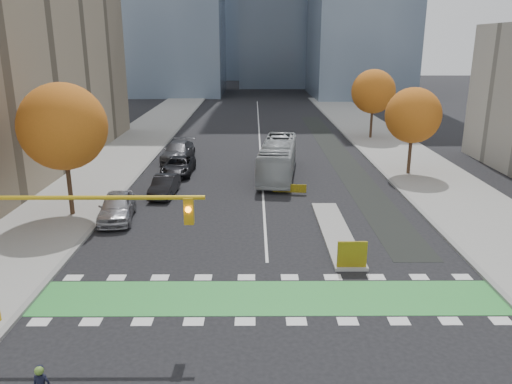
{
  "coord_description": "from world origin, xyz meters",
  "views": [
    {
      "loc": [
        -0.65,
        -17.52,
        10.42
      ],
      "look_at": [
        -0.54,
        7.16,
        3.0
      ],
      "focal_mm": 35.0,
      "sensor_mm": 36.0,
      "label": 1
    }
  ],
  "objects_px": {
    "tree_west": "(63,127)",
    "bus": "(278,158)",
    "parked_car_b": "(164,186)",
    "parked_car_d": "(178,166)",
    "hazard_board": "(352,254)",
    "tree_east_far": "(373,92)",
    "traffic_signal_west": "(54,226)",
    "tree_east_near": "(413,115)",
    "parked_car_a": "(117,207)",
    "parked_car_c": "(178,151)"
  },
  "relations": [
    {
      "from": "tree_west",
      "to": "bus",
      "type": "relative_size",
      "value": 0.77
    },
    {
      "from": "parked_car_b",
      "to": "parked_car_d",
      "type": "distance_m",
      "value": 5.94
    },
    {
      "from": "hazard_board",
      "to": "tree_east_far",
      "type": "xyz_separation_m",
      "value": [
        8.5,
        33.8,
        4.44
      ]
    },
    {
      "from": "traffic_signal_west",
      "to": "bus",
      "type": "height_order",
      "value": "traffic_signal_west"
    },
    {
      "from": "tree_west",
      "to": "bus",
      "type": "bearing_deg",
      "value": 35.96
    },
    {
      "from": "tree_west",
      "to": "tree_east_near",
      "type": "xyz_separation_m",
      "value": [
        24.0,
        10.0,
        -0.75
      ]
    },
    {
      "from": "parked_car_d",
      "to": "tree_west",
      "type": "bearing_deg",
      "value": -115.5
    },
    {
      "from": "parked_car_a",
      "to": "parked_car_c",
      "type": "xyz_separation_m",
      "value": [
        1.42,
        15.94,
        0.02
      ]
    },
    {
      "from": "parked_car_b",
      "to": "parked_car_d",
      "type": "height_order",
      "value": "parked_car_d"
    },
    {
      "from": "traffic_signal_west",
      "to": "parked_car_d",
      "type": "xyz_separation_m",
      "value": [
        1.08,
        22.77,
        -3.33
      ]
    },
    {
      "from": "hazard_board",
      "to": "parked_car_c",
      "type": "xyz_separation_m",
      "value": [
        -11.58,
        23.06,
        0.05
      ]
    },
    {
      "from": "tree_east_near",
      "to": "bus",
      "type": "height_order",
      "value": "tree_east_near"
    },
    {
      "from": "traffic_signal_west",
      "to": "parked_car_a",
      "type": "height_order",
      "value": "traffic_signal_west"
    },
    {
      "from": "parked_car_b",
      "to": "parked_car_a",
      "type": "bearing_deg",
      "value": -108.71
    },
    {
      "from": "tree_east_near",
      "to": "parked_car_b",
      "type": "xyz_separation_m",
      "value": [
        -18.97,
        -5.68,
        -4.16
      ]
    },
    {
      "from": "traffic_signal_west",
      "to": "parked_car_a",
      "type": "xyz_separation_m",
      "value": [
        -1.07,
        11.83,
        -3.2
      ]
    },
    {
      "from": "tree_west",
      "to": "parked_car_b",
      "type": "relative_size",
      "value": 1.93
    },
    {
      "from": "parked_car_d",
      "to": "tree_east_far",
      "type": "bearing_deg",
      "value": 40.31
    },
    {
      "from": "tree_west",
      "to": "bus",
      "type": "distance_m",
      "value": 16.94
    },
    {
      "from": "hazard_board",
      "to": "parked_car_b",
      "type": "distance_m",
      "value": 16.35
    },
    {
      "from": "tree_west",
      "to": "parked_car_d",
      "type": "bearing_deg",
      "value": 63.33
    },
    {
      "from": "tree_east_far",
      "to": "tree_west",
      "type": "bearing_deg",
      "value": -133.3
    },
    {
      "from": "tree_west",
      "to": "parked_car_c",
      "type": "bearing_deg",
      "value": 73.85
    },
    {
      "from": "parked_car_c",
      "to": "parked_car_d",
      "type": "bearing_deg",
      "value": -77.23
    },
    {
      "from": "bus",
      "to": "parked_car_c",
      "type": "xyz_separation_m",
      "value": [
        -8.88,
        5.61,
        -0.63
      ]
    },
    {
      "from": "tree_east_far",
      "to": "parked_car_c",
      "type": "distance_m",
      "value": 23.2
    },
    {
      "from": "parked_car_a",
      "to": "parked_car_d",
      "type": "height_order",
      "value": "parked_car_a"
    },
    {
      "from": "traffic_signal_west",
      "to": "parked_car_d",
      "type": "distance_m",
      "value": 23.04
    },
    {
      "from": "tree_east_near",
      "to": "parked_car_d",
      "type": "xyz_separation_m",
      "value": [
        -18.85,
        0.26,
        -4.16
      ]
    },
    {
      "from": "tree_east_far",
      "to": "traffic_signal_west",
      "type": "relative_size",
      "value": 0.9
    },
    {
      "from": "bus",
      "to": "parked_car_b",
      "type": "distance_m",
      "value": 9.86
    },
    {
      "from": "tree_east_near",
      "to": "tree_east_far",
      "type": "xyz_separation_m",
      "value": [
        0.5,
        16.0,
        0.38
      ]
    },
    {
      "from": "tree_east_near",
      "to": "parked_car_a",
      "type": "bearing_deg",
      "value": -153.05
    },
    {
      "from": "tree_east_far",
      "to": "tree_east_near",
      "type": "bearing_deg",
      "value": -91.79
    },
    {
      "from": "tree_east_far",
      "to": "parked_car_b",
      "type": "height_order",
      "value": "tree_east_far"
    },
    {
      "from": "parked_car_a",
      "to": "parked_car_b",
      "type": "relative_size",
      "value": 1.15
    },
    {
      "from": "bus",
      "to": "parked_car_a",
      "type": "xyz_separation_m",
      "value": [
        -10.29,
        -10.32,
        -0.65
      ]
    },
    {
      "from": "traffic_signal_west",
      "to": "parked_car_a",
      "type": "relative_size",
      "value": 1.75
    },
    {
      "from": "parked_car_a",
      "to": "parked_car_b",
      "type": "bearing_deg",
      "value": 60.87
    },
    {
      "from": "tree_east_near",
      "to": "tree_east_far",
      "type": "height_order",
      "value": "tree_east_far"
    },
    {
      "from": "hazard_board",
      "to": "parked_car_c",
      "type": "distance_m",
      "value": 25.8
    },
    {
      "from": "traffic_signal_west",
      "to": "parked_car_a",
      "type": "bearing_deg",
      "value": 95.17
    },
    {
      "from": "parked_car_a",
      "to": "parked_car_c",
      "type": "relative_size",
      "value": 0.84
    },
    {
      "from": "hazard_board",
      "to": "traffic_signal_west",
      "type": "bearing_deg",
      "value": -158.45
    },
    {
      "from": "parked_car_c",
      "to": "parked_car_b",
      "type": "bearing_deg",
      "value": -82.41
    },
    {
      "from": "parked_car_a",
      "to": "parked_car_c",
      "type": "distance_m",
      "value": 16.0
    },
    {
      "from": "parked_car_a",
      "to": "parked_car_d",
      "type": "xyz_separation_m",
      "value": [
        2.15,
        10.94,
        -0.13
      ]
    },
    {
      "from": "hazard_board",
      "to": "tree_west",
      "type": "distance_m",
      "value": 18.44
    },
    {
      "from": "tree_east_far",
      "to": "bus",
      "type": "relative_size",
      "value": 0.72
    },
    {
      "from": "tree_east_near",
      "to": "traffic_signal_west",
      "type": "height_order",
      "value": "tree_east_near"
    }
  ]
}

